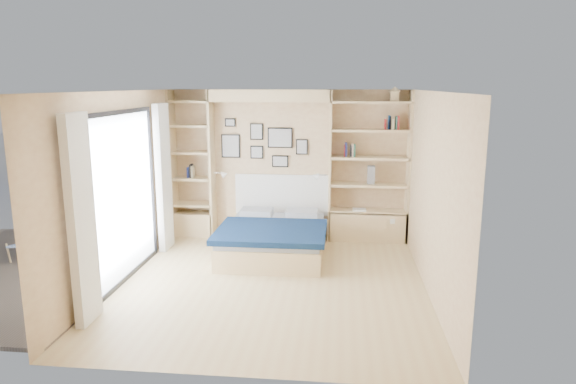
# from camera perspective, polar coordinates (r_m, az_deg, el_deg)

# --- Properties ---
(ground) EXTENTS (4.50, 4.50, 0.00)m
(ground) POSITION_cam_1_polar(r_m,az_deg,el_deg) (6.91, -1.78, -10.06)
(ground) COLOR tan
(ground) RESTS_ON ground
(room_shell) EXTENTS (4.50, 4.50, 4.50)m
(room_shell) POSITION_cam_1_polar(r_m,az_deg,el_deg) (8.12, -3.11, 1.18)
(room_shell) COLOR #CDB182
(room_shell) RESTS_ON ground
(bed) EXTENTS (1.61, 2.04, 1.07)m
(bed) POSITION_cam_1_polar(r_m,az_deg,el_deg) (7.96, -1.53, -5.04)
(bed) COLOR #D8C187
(bed) RESTS_ON ground
(photo_gallery) EXTENTS (1.48, 0.02, 0.82)m
(photo_gallery) POSITION_cam_1_polar(r_m,az_deg,el_deg) (8.73, -2.86, 5.44)
(photo_gallery) COLOR black
(photo_gallery) RESTS_ON ground
(reading_lamps) EXTENTS (1.92, 0.12, 0.15)m
(reading_lamps) POSITION_cam_1_polar(r_m,az_deg,el_deg) (8.56, -2.04, 1.91)
(reading_lamps) COLOR silver
(reading_lamps) RESTS_ON ground
(shelf_decor) EXTENTS (3.53, 0.23, 2.03)m
(shelf_decor) POSITION_cam_1_polar(r_m,az_deg,el_deg) (8.47, 7.50, 5.72)
(shelf_decor) COLOR #A51E1E
(shelf_decor) RESTS_ON ground
(deck) EXTENTS (3.20, 4.00, 0.05)m
(deck) POSITION_cam_1_polar(r_m,az_deg,el_deg) (8.18, -27.90, -7.95)
(deck) COLOR brown
(deck) RESTS_ON ground
(deck_chair) EXTENTS (0.56, 0.76, 0.69)m
(deck_chair) POSITION_cam_1_polar(r_m,az_deg,el_deg) (8.71, -26.79, -4.45)
(deck_chair) COLOR tan
(deck_chair) RESTS_ON ground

